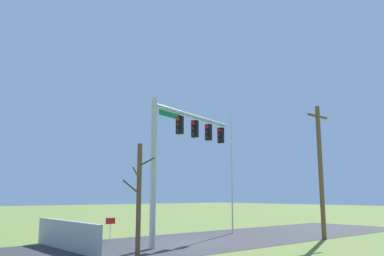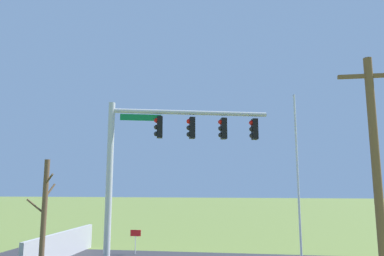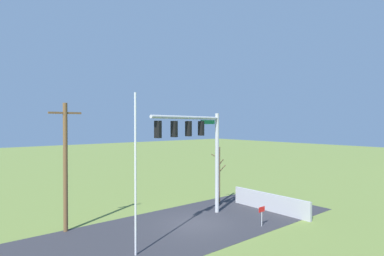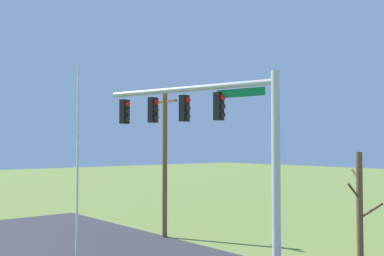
% 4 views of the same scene
% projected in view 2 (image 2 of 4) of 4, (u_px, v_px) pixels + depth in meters
% --- Properties ---
extents(retaining_fence, '(0.20, 6.53, 1.29)m').
position_uv_depth(retaining_fence, '(62.00, 245.00, 17.15)').
color(retaining_fence, '#A8A8AD').
rests_on(retaining_fence, ground_plane).
extents(signal_mast, '(6.94, 2.14, 7.15)m').
position_uv_depth(signal_mast, '(163.00, 148.00, 15.51)').
color(signal_mast, '#B2B5BA').
rests_on(signal_mast, ground_plane).
extents(flagpole, '(0.10, 0.10, 7.93)m').
position_uv_depth(flagpole, '(298.00, 176.00, 16.61)').
color(flagpole, silver).
rests_on(flagpole, ground_plane).
extents(utility_pole, '(1.90, 0.26, 7.65)m').
position_uv_depth(utility_pole, '(377.00, 172.00, 10.86)').
color(utility_pole, brown).
rests_on(utility_pole, ground_plane).
extents(bare_tree, '(1.27, 1.02, 4.55)m').
position_uv_depth(bare_tree, '(44.00, 218.00, 13.35)').
color(bare_tree, brown).
rests_on(bare_tree, ground_plane).
extents(open_sign, '(0.56, 0.04, 1.22)m').
position_uv_depth(open_sign, '(136.00, 236.00, 18.46)').
color(open_sign, silver).
rests_on(open_sign, ground_plane).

